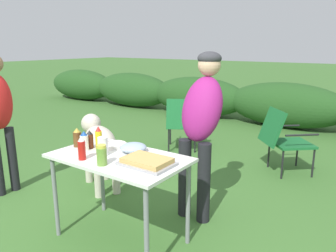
{
  "coord_description": "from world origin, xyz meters",
  "views": [
    {
      "loc": [
        1.74,
        -1.81,
        1.6
      ],
      "look_at": [
        0.1,
        0.55,
        0.89
      ],
      "focal_mm": 35.0,
      "sensor_mm": 36.0,
      "label": 1
    }
  ],
  "objects_px": {
    "beer_bottle": "(77,138)",
    "mustard_bottle": "(99,138)",
    "dog": "(99,141)",
    "bbq_sauce_bottle": "(90,140)",
    "plate_stack": "(115,145)",
    "camp_chair_near_hedge": "(182,121)",
    "standing_person_with_beanie": "(201,118)",
    "camp_chair_green_behind_table": "(284,138)",
    "paper_cup_stack": "(103,146)",
    "mayo_bottle": "(84,141)",
    "mixing_bowl": "(133,148)",
    "ketchup_bottle": "(82,148)",
    "folding_table": "(119,165)",
    "food_tray": "(147,162)",
    "relish_jar": "(102,155)"
  },
  "relations": [
    {
      "from": "beer_bottle",
      "to": "mustard_bottle",
      "type": "relative_size",
      "value": 0.85
    },
    {
      "from": "mustard_bottle",
      "to": "dog",
      "type": "distance_m",
      "value": 0.96
    },
    {
      "from": "bbq_sauce_bottle",
      "to": "mustard_bottle",
      "type": "distance_m",
      "value": 0.08
    },
    {
      "from": "plate_stack",
      "to": "camp_chair_near_hedge",
      "type": "relative_size",
      "value": 0.24
    },
    {
      "from": "standing_person_with_beanie",
      "to": "camp_chair_green_behind_table",
      "type": "xyz_separation_m",
      "value": [
        0.35,
        1.52,
        -0.49
      ]
    },
    {
      "from": "paper_cup_stack",
      "to": "mayo_bottle",
      "type": "xyz_separation_m",
      "value": [
        -0.22,
        0.0,
        0.0
      ]
    },
    {
      "from": "bbq_sauce_bottle",
      "to": "beer_bottle",
      "type": "distance_m",
      "value": 0.13
    },
    {
      "from": "bbq_sauce_bottle",
      "to": "standing_person_with_beanie",
      "type": "distance_m",
      "value": 1.01
    },
    {
      "from": "mixing_bowl",
      "to": "ketchup_bottle",
      "type": "height_order",
      "value": "ketchup_bottle"
    },
    {
      "from": "folding_table",
      "to": "ketchup_bottle",
      "type": "height_order",
      "value": "ketchup_bottle"
    },
    {
      "from": "mayo_bottle",
      "to": "paper_cup_stack",
      "type": "bearing_deg",
      "value": -0.47
    },
    {
      "from": "folding_table",
      "to": "ketchup_bottle",
      "type": "xyz_separation_m",
      "value": [
        -0.18,
        -0.22,
        0.17
      ]
    },
    {
      "from": "food_tray",
      "to": "paper_cup_stack",
      "type": "relative_size",
      "value": 2.56
    },
    {
      "from": "paper_cup_stack",
      "to": "standing_person_with_beanie",
      "type": "relative_size",
      "value": 0.1
    },
    {
      "from": "plate_stack",
      "to": "camp_chair_near_hedge",
      "type": "xyz_separation_m",
      "value": [
        -0.67,
        2.15,
        -0.29
      ]
    },
    {
      "from": "mayo_bottle",
      "to": "camp_chair_near_hedge",
      "type": "xyz_separation_m",
      "value": [
        -0.53,
        2.37,
        -0.35
      ]
    },
    {
      "from": "relish_jar",
      "to": "plate_stack",
      "type": "bearing_deg",
      "value": 121.86
    },
    {
      "from": "plate_stack",
      "to": "ketchup_bottle",
      "type": "height_order",
      "value": "ketchup_bottle"
    },
    {
      "from": "food_tray",
      "to": "camp_chair_near_hedge",
      "type": "bearing_deg",
      "value": 116.65
    },
    {
      "from": "relish_jar",
      "to": "beer_bottle",
      "type": "height_order",
      "value": "beer_bottle"
    },
    {
      "from": "food_tray",
      "to": "mayo_bottle",
      "type": "relative_size",
      "value": 2.29
    },
    {
      "from": "relish_jar",
      "to": "mustard_bottle",
      "type": "relative_size",
      "value": 0.79
    },
    {
      "from": "camp_chair_green_behind_table",
      "to": "dog",
      "type": "bearing_deg",
      "value": -86.69
    },
    {
      "from": "plate_stack",
      "to": "standing_person_with_beanie",
      "type": "relative_size",
      "value": 0.13
    },
    {
      "from": "ketchup_bottle",
      "to": "dog",
      "type": "xyz_separation_m",
      "value": [
        -0.77,
        0.89,
        -0.29
      ]
    },
    {
      "from": "paper_cup_stack",
      "to": "mustard_bottle",
      "type": "distance_m",
      "value": 0.2
    },
    {
      "from": "mayo_bottle",
      "to": "ketchup_bottle",
      "type": "bearing_deg",
      "value": -45.87
    },
    {
      "from": "ketchup_bottle",
      "to": "standing_person_with_beanie",
      "type": "distance_m",
      "value": 1.11
    },
    {
      "from": "plate_stack",
      "to": "relish_jar",
      "type": "relative_size",
      "value": 1.3
    },
    {
      "from": "food_tray",
      "to": "dog",
      "type": "bearing_deg",
      "value": 150.92
    },
    {
      "from": "plate_stack",
      "to": "paper_cup_stack",
      "type": "bearing_deg",
      "value": -69.08
    },
    {
      "from": "folding_table",
      "to": "plate_stack",
      "type": "height_order",
      "value": "plate_stack"
    },
    {
      "from": "mayo_bottle",
      "to": "dog",
      "type": "bearing_deg",
      "value": 130.09
    },
    {
      "from": "folding_table",
      "to": "beer_bottle",
      "type": "bearing_deg",
      "value": -178.56
    },
    {
      "from": "plate_stack",
      "to": "dog",
      "type": "relative_size",
      "value": 0.2
    },
    {
      "from": "mayo_bottle",
      "to": "camp_chair_green_behind_table",
      "type": "height_order",
      "value": "mayo_bottle"
    },
    {
      "from": "relish_jar",
      "to": "mayo_bottle",
      "type": "xyz_separation_m",
      "value": [
        -0.37,
        0.16,
        0.0
      ]
    },
    {
      "from": "food_tray",
      "to": "paper_cup_stack",
      "type": "distance_m",
      "value": 0.43
    },
    {
      "from": "paper_cup_stack",
      "to": "bbq_sauce_bottle",
      "type": "xyz_separation_m",
      "value": [
        -0.23,
        0.07,
        0.0
      ]
    },
    {
      "from": "food_tray",
      "to": "ketchup_bottle",
      "type": "xyz_separation_m",
      "value": [
        -0.49,
        -0.19,
        0.06
      ]
    },
    {
      "from": "food_tray",
      "to": "bbq_sauce_bottle",
      "type": "distance_m",
      "value": 0.66
    },
    {
      "from": "food_tray",
      "to": "plate_stack",
      "type": "distance_m",
      "value": 0.54
    },
    {
      "from": "folding_table",
      "to": "food_tray",
      "type": "height_order",
      "value": "food_tray"
    },
    {
      "from": "paper_cup_stack",
      "to": "standing_person_with_beanie",
      "type": "bearing_deg",
      "value": 61.78
    },
    {
      "from": "plate_stack",
      "to": "mustard_bottle",
      "type": "height_order",
      "value": "mustard_bottle"
    },
    {
      "from": "mixing_bowl",
      "to": "camp_chair_green_behind_table",
      "type": "bearing_deg",
      "value": 73.1
    },
    {
      "from": "paper_cup_stack",
      "to": "dog",
      "type": "bearing_deg",
      "value": 138.81
    },
    {
      "from": "relish_jar",
      "to": "mustard_bottle",
      "type": "bearing_deg",
      "value": 139.38
    },
    {
      "from": "standing_person_with_beanie",
      "to": "camp_chair_green_behind_table",
      "type": "distance_m",
      "value": 1.64
    },
    {
      "from": "dog",
      "to": "camp_chair_near_hedge",
      "type": "bearing_deg",
      "value": 26.16
    }
  ]
}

